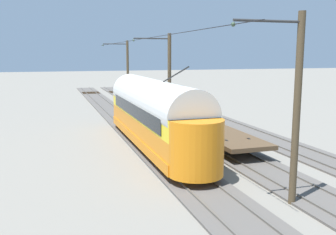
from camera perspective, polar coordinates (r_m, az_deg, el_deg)
name	(u,v)px	position (r m, az deg, el deg)	size (l,w,h in m)	color
ground_plane	(187,130)	(30.07, 2.85, -1.81)	(220.00, 220.00, 0.00)	gray
track_streetcar_siding	(232,125)	(31.96, 9.52, -1.16)	(2.80, 80.00, 0.18)	#56514C
track_adjacent_siding	(186,128)	(30.34, 2.65, -1.60)	(2.80, 80.00, 0.18)	#56514C
track_third_siding	(135,131)	(29.21, -4.88, -2.05)	(2.80, 80.00, 0.18)	#56514C
vintage_streetcar	(153,112)	(23.86, -2.20, 0.77)	(2.65, 16.90, 5.12)	orange
flatcar_adjacent	(204,127)	(26.76, 5.44, -1.36)	(2.80, 13.48, 1.60)	brown
catenary_pole_foreground	(127,71)	(44.96, -6.12, 6.84)	(2.99, 0.28, 7.40)	#4C3D28
catenary_pole_mid_near	(168,80)	(29.57, 0.06, 5.59)	(2.99, 0.28, 7.40)	#4C3D28
catenary_pole_mid_far	(295,107)	(15.27, 18.41, 1.53)	(2.99, 0.28, 7.40)	#4C3D28
overhead_wire_run	(132,41)	(29.58, -5.34, 11.34)	(2.79, 35.79, 0.18)	black
track_end_bumper	(173,100)	(46.22, 0.71, 2.64)	(1.80, 0.60, 0.80)	#B2A519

